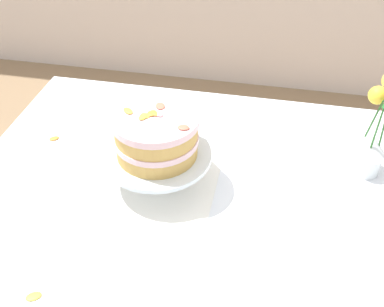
{
  "coord_description": "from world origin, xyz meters",
  "views": [
    {
      "loc": [
        0.11,
        -0.87,
        1.59
      ],
      "look_at": [
        -0.06,
        0.0,
        0.86
      ],
      "focal_mm": 41.94,
      "sensor_mm": 36.0,
      "label": 1
    }
  ],
  "objects_px": {
    "dining_table": "(212,222)",
    "cake_stand": "(158,158)",
    "layer_cake": "(156,135)",
    "flower_vase": "(375,136)"
  },
  "relations": [
    {
      "from": "dining_table",
      "to": "cake_stand",
      "type": "xyz_separation_m",
      "value": [
        -0.16,
        0.04,
        0.18
      ]
    },
    {
      "from": "layer_cake",
      "to": "dining_table",
      "type": "bearing_deg",
      "value": -14.49
    },
    {
      "from": "dining_table",
      "to": "layer_cake",
      "type": "height_order",
      "value": "layer_cake"
    },
    {
      "from": "cake_stand",
      "to": "layer_cake",
      "type": "xyz_separation_m",
      "value": [
        -0.0,
        0.0,
        0.08
      ]
    },
    {
      "from": "dining_table",
      "to": "flower_vase",
      "type": "bearing_deg",
      "value": 25.83
    },
    {
      "from": "cake_stand",
      "to": "dining_table",
      "type": "bearing_deg",
      "value": -14.49
    },
    {
      "from": "layer_cake",
      "to": "flower_vase",
      "type": "height_order",
      "value": "flower_vase"
    },
    {
      "from": "dining_table",
      "to": "cake_stand",
      "type": "bearing_deg",
      "value": 165.51
    },
    {
      "from": "layer_cake",
      "to": "flower_vase",
      "type": "bearing_deg",
      "value": 15.37
    },
    {
      "from": "cake_stand",
      "to": "layer_cake",
      "type": "relative_size",
      "value": 1.3
    }
  ]
}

